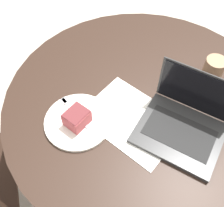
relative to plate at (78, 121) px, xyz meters
name	(u,v)px	position (x,y,z in m)	size (l,w,h in m)	color
ground_plane	(132,171)	(-0.13, -0.24, -0.77)	(12.00, 12.00, 0.00)	#B7AD9E
dining_table	(141,114)	(-0.13, -0.24, -0.13)	(1.11, 1.11, 0.77)	black
paper_document	(132,119)	(-0.15, -0.13, 0.00)	(0.36, 0.27, 0.00)	white
plate	(78,121)	(0.00, 0.00, 0.00)	(0.25, 0.25, 0.01)	silver
cake_slice	(77,118)	(-0.01, 0.01, 0.04)	(0.07, 0.08, 0.06)	#B74C51
fork	(72,109)	(0.05, -0.02, 0.01)	(0.17, 0.06, 0.00)	silver
coffee_glass	(213,70)	(-0.29, -0.50, 0.05)	(0.08, 0.08, 0.10)	#997556
laptop	(184,124)	(-0.32, -0.21, 0.03)	(0.32, 0.29, 0.21)	#2D2D2D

